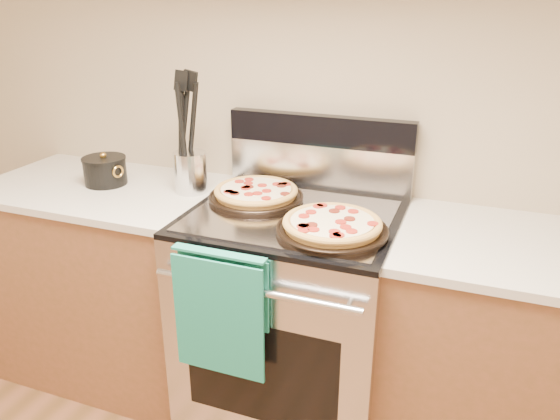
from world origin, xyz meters
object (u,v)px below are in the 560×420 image
(pepperoni_pizza_back, at_px, (256,193))
(utensil_crock, at_px, (191,172))
(range_body, at_px, (293,322))
(saucepan, at_px, (105,172))
(pepperoni_pizza_front, at_px, (332,226))

(pepperoni_pizza_back, bearing_deg, utensil_crock, 174.37)
(pepperoni_pizza_back, relative_size, utensil_crock, 2.16)
(range_body, bearing_deg, pepperoni_pizza_back, 158.75)
(range_body, height_order, utensil_crock, utensil_crock)
(utensil_crock, height_order, saucepan, utensil_crock)
(pepperoni_pizza_back, xyz_separation_m, saucepan, (-0.69, -0.02, 0.01))
(range_body, height_order, pepperoni_pizza_back, pepperoni_pizza_back)
(pepperoni_pizza_front, distance_m, saucepan, 1.06)
(range_body, bearing_deg, saucepan, 176.43)
(range_body, relative_size, utensil_crock, 5.40)
(range_body, distance_m, pepperoni_pizza_front, 0.55)
(range_body, xyz_separation_m, pepperoni_pizza_front, (0.18, -0.13, 0.50))
(utensil_crock, bearing_deg, pepperoni_pizza_back, -5.63)
(utensil_crock, xyz_separation_m, saucepan, (-0.39, -0.05, -0.03))
(pepperoni_pizza_back, relative_size, saucepan, 2.05)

